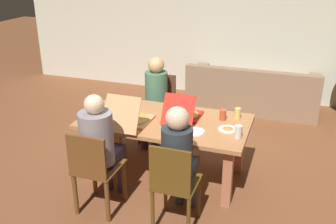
{
  "coord_description": "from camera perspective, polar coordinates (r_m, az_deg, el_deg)",
  "views": [
    {
      "loc": [
        1.36,
        -3.8,
        2.49
      ],
      "look_at": [
        0.0,
        0.1,
        0.78
      ],
      "focal_mm": 41.01,
      "sensor_mm": 36.0,
      "label": 1
    }
  ],
  "objects": [
    {
      "name": "pizza_box_0",
      "position": [
        4.43,
        2.38,
        -0.32
      ],
      "size": [
        0.36,
        0.54,
        0.34
      ],
      "color": "red",
      "rests_on": "dining_table"
    },
    {
      "name": "chair_0",
      "position": [
        3.6,
        0.85,
        -10.48
      ],
      "size": [
        0.41,
        0.42,
        0.93
      ],
      "color": "#593E14",
      "rests_on": "ground"
    },
    {
      "name": "back_wall",
      "position": [
        7.13,
        8.27,
        13.8
      ],
      "size": [
        7.99,
        0.12,
        2.88
      ],
      "primitive_type": "cube",
      "color": "beige",
      "rests_on": "ground"
    },
    {
      "name": "pizza_box_1",
      "position": [
        4.31,
        -5.53,
        -1.0
      ],
      "size": [
        0.4,
        0.58,
        0.38
      ],
      "color": "tan",
      "rests_on": "dining_table"
    },
    {
      "name": "drinking_glass_1",
      "position": [
        4.38,
        -10.62,
        -0.9
      ],
      "size": [
        0.07,
        0.07,
        0.11
      ],
      "primitive_type": "cylinder",
      "color": "silver",
      "rests_on": "dining_table"
    },
    {
      "name": "couch",
      "position": [
        6.73,
        12.41,
        2.76
      ],
      "size": [
        2.16,
        0.9,
        0.78
      ],
      "color": "#8A6D52",
      "rests_on": "ground"
    },
    {
      "name": "plate_2",
      "position": [
        4.69,
        -9.18,
        0.2
      ],
      "size": [
        0.25,
        0.25,
        0.03
      ],
      "color": "white",
      "rests_on": "dining_table"
    },
    {
      "name": "drinking_glass_2",
      "position": [
        4.41,
        8.15,
        -0.43
      ],
      "size": [
        0.08,
        0.08,
        0.12
      ],
      "primitive_type": "cylinder",
      "color": "#BD4C29",
      "rests_on": "dining_table"
    },
    {
      "name": "person_1",
      "position": [
        5.21,
        -1.95,
        2.69
      ],
      "size": [
        0.31,
        0.48,
        1.23
      ],
      "color": "#3B2B3C",
      "rests_on": "ground"
    },
    {
      "name": "plate_0",
      "position": [
        4.11,
        3.83,
        -2.9
      ],
      "size": [
        0.23,
        0.23,
        0.01
      ],
      "color": "white",
      "rests_on": "dining_table"
    },
    {
      "name": "person_2",
      "position": [
        3.92,
        -10.07,
        -4.37
      ],
      "size": [
        0.34,
        0.55,
        1.26
      ],
      "color": "#352B42",
      "rests_on": "ground"
    },
    {
      "name": "drinking_glass_0",
      "position": [
        4.47,
        10.3,
        -0.21
      ],
      "size": [
        0.07,
        0.07,
        0.13
      ],
      "primitive_type": "cylinder",
      "color": "#DAC362",
      "rests_on": "dining_table"
    },
    {
      "name": "plate_1",
      "position": [
        4.2,
        8.87,
        -2.5
      ],
      "size": [
        0.21,
        0.21,
        0.03
      ],
      "color": "white",
      "rests_on": "dining_table"
    },
    {
      "name": "drinking_glass_3",
      "position": [
        4.01,
        10.41,
        -2.89
      ],
      "size": [
        0.08,
        0.08,
        0.14
      ],
      "primitive_type": "cylinder",
      "color": "silver",
      "rests_on": "dining_table"
    },
    {
      "name": "dining_table",
      "position": [
        4.44,
        -0.42,
        -2.39
      ],
      "size": [
        1.91,
        1.01,
        0.73
      ],
      "color": "#B47645",
      "rests_on": "ground"
    },
    {
      "name": "chair_2",
      "position": [
        3.93,
        -10.83,
        -8.48
      ],
      "size": [
        0.43,
        0.45,
        0.92
      ],
      "color": "brown",
      "rests_on": "ground"
    },
    {
      "name": "chair_1",
      "position": [
        5.41,
        -1.35,
        1.23
      ],
      "size": [
        0.44,
        0.45,
        0.93
      ],
      "color": "#55311F",
      "rests_on": "ground"
    },
    {
      "name": "ground_plane",
      "position": [
        4.74,
        -0.4,
        -9.22
      ],
      "size": [
        20.0,
        20.0,
        0.0
      ],
      "primitive_type": "plane",
      "color": "brown"
    },
    {
      "name": "person_0",
      "position": [
        3.63,
        1.67,
        -6.48
      ],
      "size": [
        0.29,
        0.53,
        1.25
      ],
      "color": "#393D42",
      "rests_on": "ground"
    }
  ]
}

